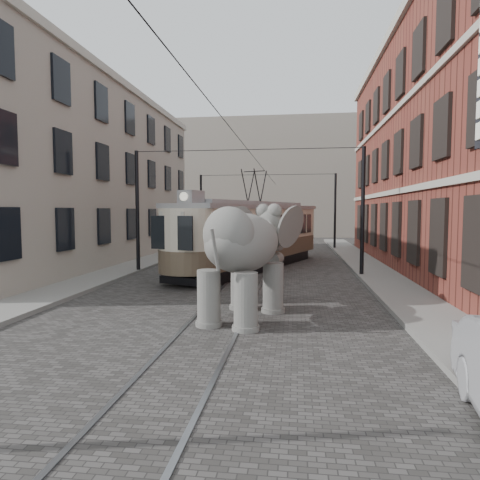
# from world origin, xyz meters

# --- Properties ---
(ground) EXTENTS (120.00, 120.00, 0.00)m
(ground) POSITION_xyz_m (0.00, 0.00, 0.00)
(ground) COLOR #44413E
(tram_rails) EXTENTS (1.54, 80.00, 0.02)m
(tram_rails) POSITION_xyz_m (0.00, 0.00, 0.01)
(tram_rails) COLOR slate
(tram_rails) RESTS_ON ground
(sidewalk_right) EXTENTS (2.00, 60.00, 0.15)m
(sidewalk_right) POSITION_xyz_m (6.00, 0.00, 0.07)
(sidewalk_right) COLOR slate
(sidewalk_right) RESTS_ON ground
(sidewalk_left) EXTENTS (2.00, 60.00, 0.15)m
(sidewalk_left) POSITION_xyz_m (-6.50, 0.00, 0.07)
(sidewalk_left) COLOR slate
(sidewalk_left) RESTS_ON ground
(brick_building) EXTENTS (8.00, 26.00, 12.00)m
(brick_building) POSITION_xyz_m (11.00, 9.00, 6.00)
(brick_building) COLOR maroon
(brick_building) RESTS_ON ground
(stucco_building) EXTENTS (7.00, 24.00, 10.00)m
(stucco_building) POSITION_xyz_m (-11.00, 10.00, 5.00)
(stucco_building) COLOR gray
(stucco_building) RESTS_ON ground
(distant_block) EXTENTS (28.00, 10.00, 14.00)m
(distant_block) POSITION_xyz_m (0.00, 40.00, 7.00)
(distant_block) COLOR gray
(distant_block) RESTS_ON ground
(catenary) EXTENTS (11.00, 30.20, 6.00)m
(catenary) POSITION_xyz_m (-0.20, 5.00, 3.00)
(catenary) COLOR black
(catenary) RESTS_ON ground
(tram) EXTENTS (7.11, 13.22, 5.20)m
(tram) POSITION_xyz_m (-0.05, 8.32, 2.60)
(tram) COLOR beige
(tram) RESTS_ON ground
(elephant) EXTENTS (4.41, 6.09, 3.35)m
(elephant) POSITION_xyz_m (0.69, -2.20, 1.67)
(elephant) COLOR #66645E
(elephant) RESTS_ON ground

